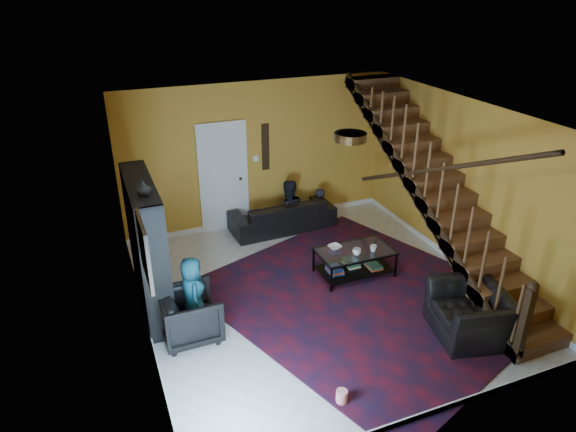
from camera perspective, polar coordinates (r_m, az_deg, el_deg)
name	(u,v)px	position (r m, az deg, el deg)	size (l,w,h in m)	color
floor	(317,292)	(8.15, 3.25, -8.47)	(5.50, 5.50, 0.00)	beige
room	(213,265)	(8.82, -8.36, -5.46)	(5.50, 5.50, 5.50)	orange
staircase	(440,191)	(8.53, 16.54, 2.72)	(0.95, 5.02, 3.18)	brown
bookshelf	(148,249)	(7.60, -15.27, -3.59)	(0.35, 1.80, 2.00)	black
door	(224,179)	(9.75, -7.17, 4.09)	(0.82, 0.05, 2.05)	silver
framed_picture	(145,251)	(5.90, -15.65, -3.76)	(0.04, 0.74, 0.74)	maroon
wall_hanging	(265,147)	(9.82, -2.52, 7.66)	(0.14, 0.03, 0.90)	black
ceiling_fixture	(350,137)	(6.32, 6.95, 8.73)	(0.40, 0.40, 0.10)	#3F2814
rug	(363,298)	(8.07, 8.35, -9.01)	(3.85, 4.40, 0.02)	#470C18
sofa	(282,214)	(9.96, -0.64, 0.17)	(2.01, 0.79, 0.59)	black
armchair_left	(190,315)	(7.17, -10.79, -10.78)	(0.76, 0.78, 0.71)	black
armchair_right	(471,313)	(7.52, 19.63, -10.16)	(1.06, 0.92, 0.69)	black
person_adult_a	(318,215)	(10.36, 3.40, 0.13)	(0.42, 0.27, 1.15)	black
person_adult_b	(288,214)	(10.06, -0.01, 0.22)	(0.69, 0.54, 1.41)	black
person_child	(193,293)	(7.27, -10.53, -8.40)	(0.53, 0.34, 1.08)	#18515E
coffee_table	(354,261)	(8.50, 7.40, -4.95)	(1.23, 0.72, 0.47)	black
cup_a	(357,252)	(8.25, 7.64, -3.97)	(0.13, 0.13, 0.10)	#999999
cup_b	(373,248)	(8.39, 9.46, -3.57)	(0.11, 0.11, 0.10)	#999999
bowl	(335,247)	(8.40, 5.21, -3.46)	(0.21, 0.21, 0.05)	#999999
vase	(144,188)	(6.68, -15.76, 2.99)	(0.18, 0.18, 0.19)	#999999
popcorn_bucket	(342,396)	(6.33, 5.99, -19.29)	(0.14, 0.14, 0.16)	red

